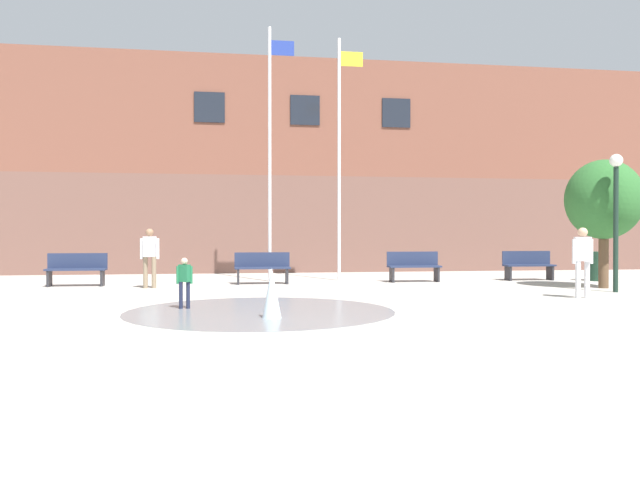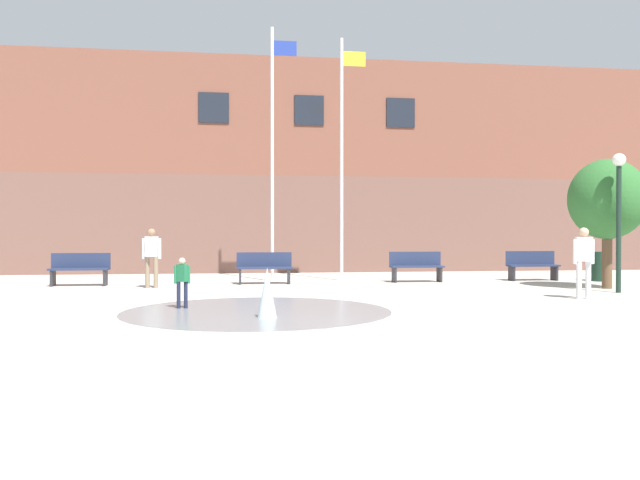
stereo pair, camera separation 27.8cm
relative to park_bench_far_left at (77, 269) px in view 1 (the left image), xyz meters
name	(u,v)px [view 1 (the left image)]	position (x,y,z in m)	size (l,w,h in m)	color
ground_plane	(478,355)	(7.03, -11.03, -0.48)	(100.00, 100.00, 0.00)	#B2ADA3
library_building	(296,173)	(7.03, 7.97, 3.54)	(36.00, 6.05, 8.04)	brown
splash_fountain	(264,305)	(4.75, -6.74, -0.33)	(5.02, 5.02, 0.87)	gray
park_bench_far_left	(77,269)	(0.00, 0.00, 0.00)	(1.60, 0.44, 0.91)	#28282D
park_bench_under_left_flagpole	(262,267)	(5.14, -0.02, 0.00)	(1.60, 0.44, 0.91)	#28282D
park_bench_under_right_flagpole	(414,266)	(9.70, 0.07, 0.00)	(1.60, 0.44, 0.91)	#28282D
park_bench_near_trashcan	(528,265)	(13.46, 0.19, 0.00)	(1.60, 0.44, 0.91)	#28282D
adult_watching	(150,253)	(2.08, -0.99, 0.45)	(0.50, 0.39, 1.59)	#89755B
child_with_pink_shirt	(184,279)	(3.28, -5.79, 0.10)	(0.31, 0.22, 0.99)	#1E233D
adult_near_bench	(583,257)	(11.99, -5.17, 0.45)	(0.50, 0.29, 1.59)	silver
flagpole_left	(271,146)	(5.45, 0.97, 3.64)	(0.80, 0.10, 7.76)	silver
flagpole_right	(340,152)	(7.61, 0.97, 3.52)	(0.80, 0.10, 7.51)	silver
lamp_post_right_lane	(616,200)	(13.65, -3.92, 1.80)	(0.32, 0.32, 3.43)	#192D23
trash_can	(595,266)	(15.40, -0.35, -0.03)	(0.56, 0.56, 0.90)	#193323
street_tree_near_building	(604,200)	(14.06, -2.80, 1.87)	(2.00, 2.00, 3.43)	brown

